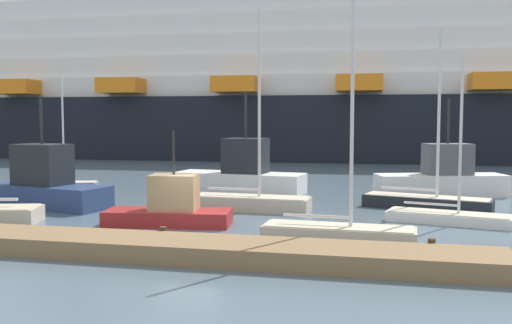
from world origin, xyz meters
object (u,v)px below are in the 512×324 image
at_px(sailboat_2, 58,185).
at_px(cruise_ship, 252,90).
at_px(sailboat_3, 427,200).
at_px(sailboat_0, 449,215).
at_px(fishing_boat_0, 241,174).
at_px(fishing_boat_3, 170,207).
at_px(channel_buoy_0, 21,176).
at_px(sailboat_5, 339,229).
at_px(sailboat_4, 250,201).
at_px(fishing_boat_1, 442,178).
at_px(fishing_boat_2, 46,185).

height_order(sailboat_2, cruise_ship, cruise_ship).
distance_m(sailboat_3, cruise_ship, 39.77).
height_order(sailboat_0, sailboat_3, sailboat_3).
bearing_deg(fishing_boat_0, sailboat_2, -162.70).
height_order(sailboat_0, fishing_boat_0, sailboat_0).
height_order(sailboat_2, fishing_boat_3, sailboat_2).
distance_m(channel_buoy_0, cruise_ship, 30.93).
distance_m(fishing_boat_3, cruise_ship, 42.88).
relative_size(sailboat_5, channel_buoy_0, 7.52).
distance_m(sailboat_4, fishing_boat_1, 12.11).
bearing_deg(sailboat_5, fishing_boat_1, 72.63).
bearing_deg(sailboat_4, channel_buoy_0, 156.74).
bearing_deg(sailboat_0, fishing_boat_0, 157.88).
xyz_separation_m(sailboat_5, channel_buoy_0, (-23.68, 15.26, -0.13)).
relative_size(sailboat_2, fishing_boat_0, 0.87).
distance_m(sailboat_4, cruise_ship, 39.09).
distance_m(sailboat_2, fishing_boat_1, 22.84).
xyz_separation_m(sailboat_0, fishing_boat_3, (-11.36, -2.97, 0.41)).
distance_m(fishing_boat_0, fishing_boat_1, 11.67).
bearing_deg(sailboat_2, fishing_boat_1, -10.04).
distance_m(sailboat_5, fishing_boat_2, 15.64).
relative_size(fishing_boat_0, fishing_boat_3, 1.49).
height_order(fishing_boat_1, channel_buoy_0, fishing_boat_1).
distance_m(fishing_boat_1, cruise_ship, 35.74).
distance_m(sailboat_2, fishing_boat_3, 13.90).
bearing_deg(fishing_boat_3, sailboat_5, -19.60).
bearing_deg(sailboat_3, sailboat_5, -98.76).
bearing_deg(sailboat_2, sailboat_3, -23.46).
height_order(sailboat_0, sailboat_2, sailboat_0).
bearing_deg(cruise_ship, sailboat_2, -99.13).
relative_size(sailboat_0, channel_buoy_0, 5.69).
relative_size(sailboat_4, cruise_ship, 0.08).
distance_m(fishing_boat_0, channel_buoy_0, 17.19).
bearing_deg(fishing_boat_3, fishing_boat_1, 37.49).
distance_m(fishing_boat_2, fishing_boat_3, 8.45).
distance_m(sailboat_3, fishing_boat_1, 5.37).
xyz_separation_m(fishing_boat_0, channel_buoy_0, (-16.94, 2.80, -0.78)).
height_order(fishing_boat_0, fishing_boat_1, fishing_boat_0).
height_order(fishing_boat_3, cruise_ship, cruise_ship).
height_order(sailboat_0, fishing_boat_3, sailboat_0).
distance_m(sailboat_0, channel_buoy_0, 29.96).
distance_m(sailboat_0, sailboat_5, 6.25).
bearing_deg(fishing_boat_1, channel_buoy_0, 160.03).
distance_m(fishing_boat_0, cruise_ship, 32.32).
bearing_deg(sailboat_5, cruise_ship, 109.70).
height_order(channel_buoy_0, cruise_ship, cruise_ship).
bearing_deg(sailboat_0, fishing_boat_3, -151.78).
height_order(sailboat_4, fishing_boat_1, sailboat_4).
xyz_separation_m(sailboat_4, channel_buoy_0, (-18.99, 9.29, -0.17)).
height_order(fishing_boat_2, channel_buoy_0, fishing_boat_2).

